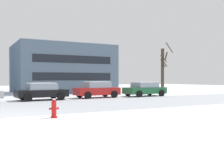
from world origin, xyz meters
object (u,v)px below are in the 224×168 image
fire_hydrant (54,108)px  parked_car_black (42,91)px  parked_car_green (145,89)px  parked_car_red (97,89)px

fire_hydrant → parked_car_black: size_ratio=0.21×
fire_hydrant → parked_car_green: bearing=40.1°
parked_car_black → parked_car_green: 10.42m
parked_car_black → parked_car_red: 5.22m
parked_car_red → fire_hydrant: bearing=-123.6°
fire_hydrant → parked_car_green: 16.09m
fire_hydrant → parked_car_green: size_ratio=0.20×
parked_car_green → parked_car_red: bearing=176.8°
parked_car_red → parked_car_green: (5.21, -0.30, -0.03)m
fire_hydrant → parked_car_black: bearing=79.7°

